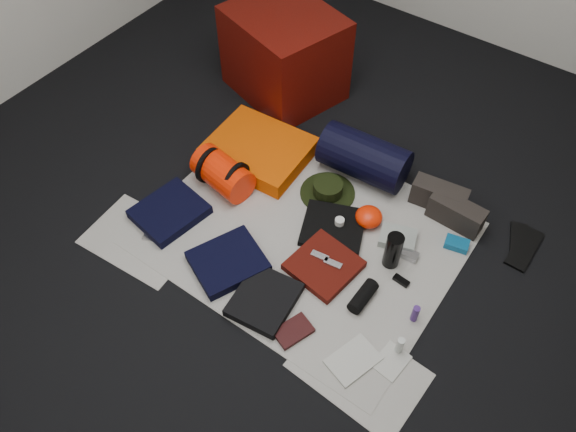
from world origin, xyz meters
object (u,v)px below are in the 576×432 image
Objects in this scene: red_cabinet at (285,54)px; sleeping_pad at (259,150)px; water_bottle at (393,250)px; navy_duffel at (364,157)px; stuff_sack at (223,173)px; compact_camera at (409,255)px; paperback_book at (293,331)px.

sleeping_pad is at bearing -51.42° from red_cabinet.
sleeping_pad is at bearing 167.90° from water_bottle.
red_cabinet reaches higher than navy_duffel.
water_bottle reaches higher than stuff_sack.
compact_camera is at bearing 8.92° from stuff_sack.
sleeping_pad is 0.64m from navy_duffel.
stuff_sack is 1.58× the size of water_bottle.
compact_camera is at bearing -6.94° from sleeping_pad.
water_bottle is (1.03, -0.22, 0.06)m from sleeping_pad.
navy_duffel is 0.65m from compact_camera.
sleeping_pad is 1.06m from water_bottle.
stuff_sack is at bearing -94.04° from sleeping_pad.
compact_camera is at bearing -40.03° from navy_duffel.
navy_duffel reaches higher than water_bottle.
paperback_book is at bearing -112.86° from compact_camera.
navy_duffel is (0.58, 0.24, 0.08)m from sleeping_pad.
water_bottle is 2.38× the size of compact_camera.
stuff_sack is at bearing -141.24° from navy_duffel.
stuff_sack is 1.03m from paperback_book.
red_cabinet is at bearing 152.41° from navy_duffel.
sleeping_pad is at bearing 155.14° from paperback_book.
water_bottle is (0.45, -0.46, -0.02)m from navy_duffel.
compact_camera is at bearing -12.43° from red_cabinet.
red_cabinet is 0.70m from sleeping_pad.
paperback_book is at bearing -79.92° from navy_duffel.
water_bottle reaches higher than compact_camera.
red_cabinet reaches higher than compact_camera.
red_cabinet reaches higher than sleeping_pad.
water_bottle is at bearing -129.57° from compact_camera.
sleeping_pad reaches higher than paperback_book.
water_bottle is at bearing 93.62° from paperback_book.
paperback_book is at bearing -44.84° from sleeping_pad.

